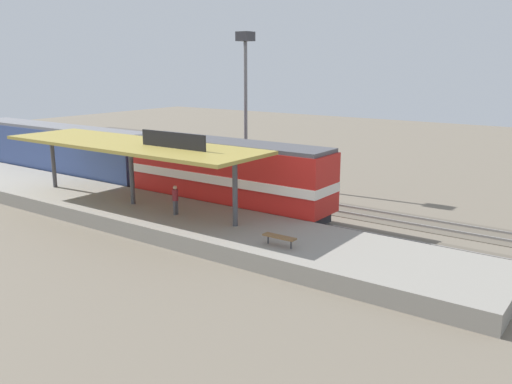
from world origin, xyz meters
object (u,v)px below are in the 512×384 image
Objects in this scene: freight_car at (145,154)px; light_mast at (245,76)px; passenger_carriage_front at (58,151)px; person_waiting at (175,198)px; platform_bench at (279,237)px; locomotive at (228,175)px.

light_mast is (3.20, -8.19, 6.43)m from freight_car.
passenger_carriage_front reaches higher than freight_car.
freight_car is 15.77m from person_waiting.
person_waiting is (-4.86, -18.04, -0.46)m from passenger_carriage_front.
platform_bench is 7.95m from person_waiting.
passenger_carriage_front is (0.00, 18.00, -0.10)m from locomotive.
freight_car is at bearing 111.35° from light_mast.
locomotive is at bearing -110.08° from freight_car.
locomotive is 0.72× the size of passenger_carriage_front.
locomotive is 18.00m from passenger_carriage_front.
passenger_carriage_front is 7.12m from freight_car.
person_waiting is at bearing -160.71° from light_mast.
person_waiting is (-12.66, -4.43, -6.54)m from light_mast.
platform_bench is 0.08× the size of passenger_carriage_front.
locomotive reaches higher than person_waiting.
freight_car is (10.60, 20.47, 0.63)m from platform_bench.
locomotive is (6.00, 7.89, 1.07)m from platform_bench.
passenger_carriage_front is at bearing 90.00° from locomotive.
passenger_carriage_front reaches higher than platform_bench.
platform_bench is at bearing -103.05° from passenger_carriage_front.
locomotive is at bearing -90.00° from passenger_carriage_front.
locomotive is 1.23× the size of light_mast.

